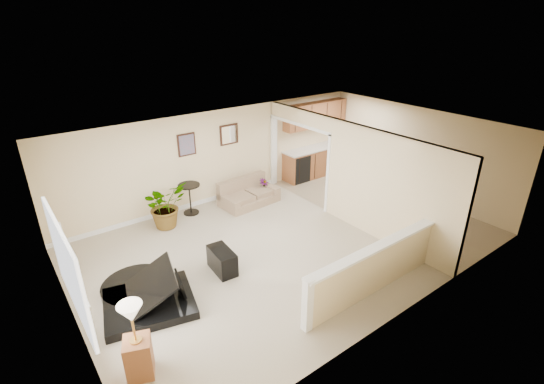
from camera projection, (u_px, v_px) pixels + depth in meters
floor at (289, 242)px, 9.00m from camera, size 9.00×9.00×0.00m
back_wall at (220, 156)px, 10.67m from camera, size 9.00×0.04×2.50m
front_wall at (408, 254)px, 6.30m from camera, size 9.00×0.04×2.50m
left_wall at (62, 264)px, 6.02m from camera, size 0.04×6.00×2.50m
right_wall at (415, 152)px, 10.95m from camera, size 0.04×6.00×2.50m
ceiling at (291, 136)px, 7.97m from camera, size 9.00×6.00×0.04m
kitchen_vinyl at (379, 205)px, 10.72m from camera, size 2.70×6.00×0.01m
interior_partition at (340, 172)px, 9.67m from camera, size 0.18×5.99×2.50m
pony_half_wall at (372, 269)px, 7.15m from camera, size 3.42×0.22×1.00m
left_window at (68, 269)px, 5.58m from camera, size 0.05×2.15×1.45m
wall_art_left at (187, 145)px, 9.93m from camera, size 0.48×0.04×0.58m
wall_mirror at (229, 134)px, 10.59m from camera, size 0.55×0.04×0.55m
kitchen_cabinets at (313, 150)px, 12.38m from camera, size 2.36×0.65×2.33m
piano at (140, 276)px, 6.83m from camera, size 2.02×2.03×1.43m
piano_bench at (222, 261)px, 7.89m from camera, size 0.42×0.74×0.48m
loveseat at (248, 192)px, 10.74m from camera, size 1.59×0.97×0.88m
accent_table at (190, 195)px, 10.10m from camera, size 0.56×0.56×0.81m
palm_plant at (165, 206)px, 9.46m from camera, size 1.22×1.13×1.12m
small_plant at (264, 190)px, 11.10m from camera, size 0.40×0.40×0.56m
lamp_stand at (137, 346)px, 5.47m from camera, size 0.48×0.48×1.25m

